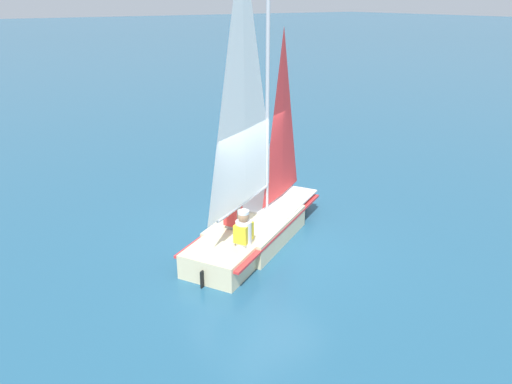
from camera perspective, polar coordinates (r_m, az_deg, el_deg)
name	(u,v)px	position (r m, az deg, el deg)	size (l,w,h in m)	color
ground_plane	(256,239)	(10.67, 0.00, -5.38)	(260.00, 260.00, 0.00)	#235675
sailboat_main	(255,200)	(10.28, -0.06, -0.93)	(3.14, 4.19, 6.03)	beige
sailor_helm	(233,220)	(10.05, -2.63, -3.18)	(0.41, 0.42, 1.16)	black
sailor_crew	(244,237)	(9.34, -1.42, -5.16)	(0.41, 0.42, 1.16)	black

